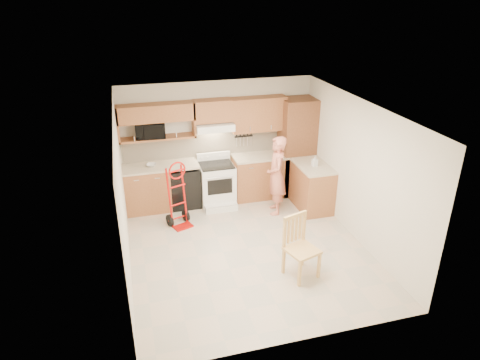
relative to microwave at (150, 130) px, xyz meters
name	(u,v)px	position (x,y,z in m)	size (l,w,h in m)	color
floor	(247,249)	(1.38, -2.08, -1.66)	(4.00, 4.50, 0.02)	#C6B199
ceiling	(249,109)	(1.38, -2.08, 0.86)	(4.00, 4.50, 0.02)	white
wall_back	(218,140)	(1.38, 0.17, -0.40)	(4.00, 0.02, 2.50)	beige
wall_front	(302,262)	(1.38, -4.34, -0.40)	(4.00, 0.02, 2.50)	beige
wall_left	(122,198)	(-0.63, -2.08, -0.40)	(0.02, 4.50, 2.50)	beige
wall_right	(358,171)	(3.39, -2.08, -0.40)	(0.02, 4.50, 2.50)	beige
backsplash	(218,143)	(1.38, 0.15, -0.45)	(3.92, 0.03, 0.55)	beige
lower_cab_left	(147,189)	(-0.17, -0.14, -1.20)	(0.90, 0.60, 0.90)	#A0653D
dishwasher	(184,186)	(0.58, -0.14, -1.22)	(0.60, 0.60, 0.85)	black
lower_cab_right	(259,177)	(2.21, -0.14, -1.20)	(1.14, 0.60, 0.90)	#A0653D
countertop_left	(161,166)	(0.13, -0.13, -0.73)	(1.50, 0.63, 0.04)	#B9AA92
countertop_right	(260,156)	(2.21, -0.13, -0.73)	(1.14, 0.63, 0.04)	#B9AA92
cab_return_right	(312,187)	(3.08, -0.94, -1.20)	(0.60, 1.00, 0.90)	#A0653D
countertop_return	(313,166)	(3.08, -0.94, -0.73)	(0.63, 1.00, 0.04)	#B9AA92
pantry_tall	(296,147)	(3.03, -0.14, -0.60)	(0.70, 0.60, 2.10)	brown
upper_cab_left	(156,113)	(0.13, 0.00, 0.33)	(1.50, 0.33, 0.34)	#A0653D
upper_shelf_mw	(158,138)	(0.13, 0.00, -0.18)	(1.50, 0.33, 0.04)	#A0653D
upper_cab_center	(213,111)	(1.26, 0.00, 0.29)	(0.76, 0.33, 0.44)	#A0653D
upper_cab_right	(259,114)	(2.21, 0.00, 0.15)	(1.14, 0.33, 0.70)	#A0653D
range_hood	(214,126)	(1.26, -0.06, -0.02)	(0.76, 0.46, 0.14)	white
knife_strip	(244,139)	(1.93, 0.12, -0.41)	(0.40, 0.05, 0.29)	black
microwave	(150,130)	(0.00, 0.00, 0.00)	(0.56, 0.38, 0.31)	black
range	(217,182)	(1.25, -0.30, -1.13)	(0.70, 0.93, 1.04)	white
person	(276,176)	(2.30, -0.93, -0.85)	(0.58, 0.38, 1.60)	#D1745E
hand_truck	(179,198)	(0.36, -0.97, -1.06)	(0.47, 0.43, 1.18)	red
dining_chair	(302,248)	(1.98, -3.04, -1.14)	(0.45, 0.50, 1.01)	#E5AA6A
soap_bottle	(315,161)	(3.08, -0.98, -0.60)	(0.10, 0.10, 0.21)	white
bowl	(151,165)	(-0.04, -0.13, -0.68)	(0.19, 0.19, 0.05)	white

